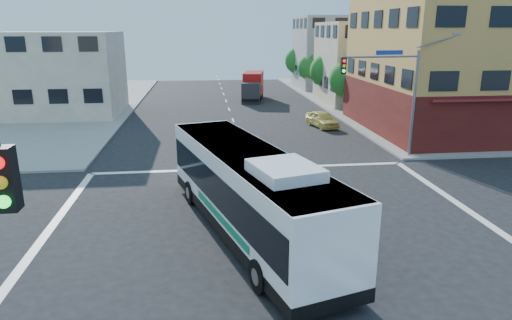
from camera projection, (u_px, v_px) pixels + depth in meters
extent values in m
plane|color=black|center=(275.00, 235.00, 19.01)|extent=(120.00, 120.00, 0.00)
cube|color=gray|center=(510.00, 98.00, 56.34)|extent=(50.00, 50.00, 0.15)
cube|color=#C28B45|center=(483.00, 45.00, 36.98)|extent=(18.00, 15.00, 14.00)
cube|color=#581B14|center=(475.00, 106.00, 38.37)|extent=(18.09, 15.08, 4.00)
cube|color=#C4B796|center=(375.00, 63.00, 52.13)|extent=(12.00, 10.00, 9.00)
cube|color=#9D9D98|center=(340.00, 52.00, 65.35)|extent=(12.00, 10.00, 10.00)
cube|color=beige|center=(56.00, 74.00, 44.60)|extent=(12.00, 10.00, 8.00)
cylinder|color=slate|center=(414.00, 105.00, 29.56)|extent=(0.18, 0.18, 7.00)
cylinder|color=slate|center=(382.00, 57.00, 28.18)|extent=(5.01, 0.62, 0.12)
cube|color=black|center=(343.00, 66.00, 27.80)|extent=(0.32, 0.30, 1.00)
sphere|color=#FF0C0C|center=(344.00, 61.00, 27.56)|extent=(0.20, 0.20, 0.20)
sphere|color=yellow|center=(344.00, 66.00, 27.64)|extent=(0.20, 0.20, 0.20)
sphere|color=#19FF33|center=(344.00, 71.00, 27.72)|extent=(0.20, 0.20, 0.20)
cube|color=navy|center=(389.00, 53.00, 28.22)|extent=(1.80, 0.22, 0.28)
cube|color=gray|center=(456.00, 33.00, 28.84)|extent=(0.50, 0.22, 0.14)
cube|color=black|center=(5.00, 179.00, 6.83)|extent=(0.32, 0.30, 1.00)
sphere|color=yellow|center=(1.00, 183.00, 6.67)|extent=(0.20, 0.20, 0.20)
sphere|color=#19FF33|center=(4.00, 202.00, 6.75)|extent=(0.20, 0.20, 0.20)
cylinder|color=#342113|center=(346.00, 103.00, 46.79)|extent=(0.28, 0.28, 1.92)
sphere|color=#1A5D21|center=(347.00, 79.00, 46.13)|extent=(3.60, 3.60, 3.60)
sphere|color=#1A5D21|center=(352.00, 70.00, 45.64)|extent=(2.52, 2.52, 2.52)
cylinder|color=#342113|center=(325.00, 92.00, 54.42)|extent=(0.28, 0.28, 1.99)
sphere|color=#1A5D21|center=(326.00, 71.00, 53.72)|extent=(3.80, 3.80, 3.80)
sphere|color=#1A5D21|center=(330.00, 63.00, 53.21)|extent=(2.66, 2.66, 2.66)
cylinder|color=#342113|center=(310.00, 85.00, 62.06)|extent=(0.28, 0.28, 1.89)
sphere|color=#1A5D21|center=(310.00, 67.00, 61.43)|extent=(3.40, 3.40, 3.40)
sphere|color=#1A5D21|center=(314.00, 61.00, 60.95)|extent=(2.38, 2.38, 2.38)
cylinder|color=#342113|center=(298.00, 78.00, 69.68)|extent=(0.28, 0.28, 2.03)
sphere|color=#1A5D21|center=(298.00, 61.00, 68.95)|extent=(4.00, 4.00, 4.00)
sphere|color=#1A5D21|center=(301.00, 54.00, 68.44)|extent=(2.80, 2.80, 2.80)
cube|color=black|center=(248.00, 220.00, 18.97)|extent=(6.40, 13.53, 0.50)
cube|color=white|center=(248.00, 189.00, 18.60)|extent=(6.38, 13.50, 3.14)
cube|color=black|center=(248.00, 185.00, 18.54)|extent=(6.32, 13.13, 1.38)
cube|color=black|center=(203.00, 150.00, 24.38)|extent=(2.50, 0.78, 1.49)
cube|color=#E5590C|center=(202.00, 129.00, 24.10)|extent=(2.04, 0.64, 0.31)
cube|color=white|center=(248.00, 154.00, 18.18)|extent=(6.25, 13.23, 0.13)
cube|color=white|center=(285.00, 170.00, 15.18)|extent=(2.57, 2.88, 0.40)
cube|color=#037B50|center=(220.00, 218.00, 17.80)|extent=(1.71, 5.84, 0.31)
cube|color=#037B50|center=(285.00, 207.00, 18.86)|extent=(1.71, 5.84, 0.31)
cylinder|color=black|center=(191.00, 193.00, 22.24)|extent=(0.64, 1.19, 1.15)
cylinder|color=#99999E|center=(188.00, 193.00, 22.18)|extent=(0.20, 0.56, 0.57)
cylinder|color=black|center=(241.00, 186.00, 23.22)|extent=(0.64, 1.19, 1.15)
cylinder|color=#99999E|center=(244.00, 185.00, 23.28)|extent=(0.20, 0.56, 0.57)
cylinder|color=black|center=(260.00, 276.00, 14.74)|extent=(0.64, 1.19, 1.15)
cylinder|color=#99999E|center=(255.00, 277.00, 14.68)|extent=(0.20, 0.56, 0.57)
cylinder|color=black|center=(330.00, 261.00, 15.72)|extent=(0.64, 1.19, 1.15)
cylinder|color=#99999E|center=(334.00, 260.00, 15.78)|extent=(0.20, 0.56, 0.57)
cube|color=#25252A|center=(251.00, 93.00, 52.29)|extent=(2.41, 2.34, 2.34)
cube|color=black|center=(251.00, 91.00, 51.36)|extent=(1.87, 0.43, 0.90)
cube|color=#A9100F|center=(253.00, 83.00, 55.37)|extent=(3.08, 5.37, 2.70)
cube|color=black|center=(253.00, 96.00, 54.72)|extent=(3.31, 7.46, 0.27)
cylinder|color=black|center=(243.00, 99.00, 52.72)|extent=(0.42, 0.93, 0.90)
cylinder|color=black|center=(259.00, 99.00, 52.59)|extent=(0.42, 0.93, 0.90)
cylinder|color=black|center=(245.00, 96.00, 55.23)|extent=(0.42, 0.93, 0.90)
cylinder|color=black|center=(261.00, 96.00, 55.10)|extent=(0.42, 0.93, 0.90)
cylinder|color=black|center=(247.00, 93.00, 57.39)|extent=(0.42, 0.93, 0.90)
cylinder|color=black|center=(262.00, 93.00, 57.26)|extent=(0.42, 0.93, 0.90)
imported|color=#DFCB60|center=(322.00, 119.00, 39.73)|extent=(2.48, 4.31, 1.38)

